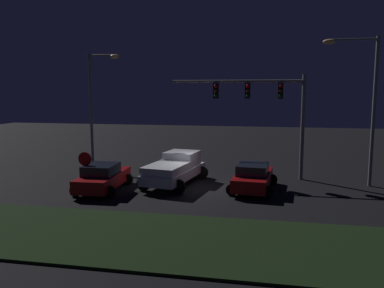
{
  "coord_description": "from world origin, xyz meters",
  "views": [
    {
      "loc": [
        4.01,
        -21.69,
        5.47
      ],
      "look_at": [
        -0.32,
        0.57,
        2.42
      ],
      "focal_mm": 36.65,
      "sensor_mm": 36.0,
      "label": 1
    }
  ],
  "objects_px": {
    "stop_sign": "(85,164)",
    "street_lamp_left": "(97,96)",
    "car_sedan": "(253,177)",
    "car_sedan_far": "(103,177)",
    "pickup_truck": "(176,167)",
    "traffic_signal_gantry": "(263,101)",
    "street_lamp_right": "(363,93)"
  },
  "relations": [
    {
      "from": "street_lamp_right",
      "to": "street_lamp_left",
      "type": "bearing_deg",
      "value": 171.39
    },
    {
      "from": "pickup_truck",
      "to": "street_lamp_right",
      "type": "relative_size",
      "value": 0.66
    },
    {
      "from": "traffic_signal_gantry",
      "to": "street_lamp_left",
      "type": "distance_m",
      "value": 11.92
    },
    {
      "from": "traffic_signal_gantry",
      "to": "street_lamp_right",
      "type": "xyz_separation_m",
      "value": [
        5.62,
        -1.02,
        0.48
      ]
    },
    {
      "from": "pickup_truck",
      "to": "traffic_signal_gantry",
      "type": "bearing_deg",
      "value": -52.55
    },
    {
      "from": "stop_sign",
      "to": "traffic_signal_gantry",
      "type": "bearing_deg",
      "value": 30.53
    },
    {
      "from": "car_sedan",
      "to": "car_sedan_far",
      "type": "height_order",
      "value": "same"
    },
    {
      "from": "street_lamp_left",
      "to": "street_lamp_right",
      "type": "bearing_deg",
      "value": -8.61
    },
    {
      "from": "car_sedan",
      "to": "street_lamp_left",
      "type": "distance_m",
      "value": 13.18
    },
    {
      "from": "car_sedan",
      "to": "street_lamp_left",
      "type": "relative_size",
      "value": 0.56
    },
    {
      "from": "pickup_truck",
      "to": "stop_sign",
      "type": "relative_size",
      "value": 2.54
    },
    {
      "from": "pickup_truck",
      "to": "stop_sign",
      "type": "bearing_deg",
      "value": 132.61
    },
    {
      "from": "car_sedan",
      "to": "traffic_signal_gantry",
      "type": "height_order",
      "value": "traffic_signal_gantry"
    },
    {
      "from": "street_lamp_right",
      "to": "pickup_truck",
      "type": "bearing_deg",
      "value": -171.25
    },
    {
      "from": "traffic_signal_gantry",
      "to": "car_sedan",
      "type": "bearing_deg",
      "value": -96.84
    },
    {
      "from": "stop_sign",
      "to": "street_lamp_left",
      "type": "bearing_deg",
      "value": 109.18
    },
    {
      "from": "car_sedan_far",
      "to": "street_lamp_right",
      "type": "bearing_deg",
      "value": -76.74
    },
    {
      "from": "car_sedan_far",
      "to": "stop_sign",
      "type": "relative_size",
      "value": 2.0
    },
    {
      "from": "street_lamp_right",
      "to": "stop_sign",
      "type": "xyz_separation_m",
      "value": [
        -14.96,
        -4.49,
        -3.81
      ]
    },
    {
      "from": "street_lamp_left",
      "to": "street_lamp_right",
      "type": "distance_m",
      "value": 17.63
    },
    {
      "from": "pickup_truck",
      "to": "street_lamp_left",
      "type": "height_order",
      "value": "street_lamp_left"
    },
    {
      "from": "traffic_signal_gantry",
      "to": "stop_sign",
      "type": "xyz_separation_m",
      "value": [
        -9.33,
        -5.5,
        -3.34
      ]
    },
    {
      "from": "car_sedan",
      "to": "car_sedan_far",
      "type": "bearing_deg",
      "value": 106.56
    },
    {
      "from": "car_sedan",
      "to": "car_sedan_far",
      "type": "relative_size",
      "value": 1.02
    },
    {
      "from": "car_sedan",
      "to": "car_sedan_far",
      "type": "xyz_separation_m",
      "value": [
        -8.18,
        -1.66,
        0.0
      ]
    },
    {
      "from": "car_sedan_far",
      "to": "street_lamp_right",
      "type": "relative_size",
      "value": 0.52
    },
    {
      "from": "car_sedan",
      "to": "street_lamp_left",
      "type": "height_order",
      "value": "street_lamp_left"
    },
    {
      "from": "street_lamp_left",
      "to": "street_lamp_right",
      "type": "height_order",
      "value": "street_lamp_right"
    },
    {
      "from": "pickup_truck",
      "to": "stop_sign",
      "type": "height_order",
      "value": "stop_sign"
    },
    {
      "from": "car_sedan",
      "to": "street_lamp_right",
      "type": "xyz_separation_m",
      "value": [
        6.02,
        2.3,
        4.63
      ]
    },
    {
      "from": "pickup_truck",
      "to": "street_lamp_right",
      "type": "height_order",
      "value": "street_lamp_right"
    },
    {
      "from": "pickup_truck",
      "to": "car_sedan_far",
      "type": "distance_m",
      "value": 4.29
    }
  ]
}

